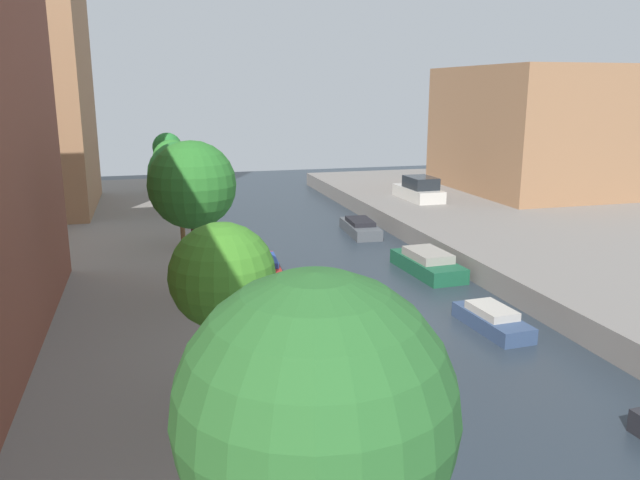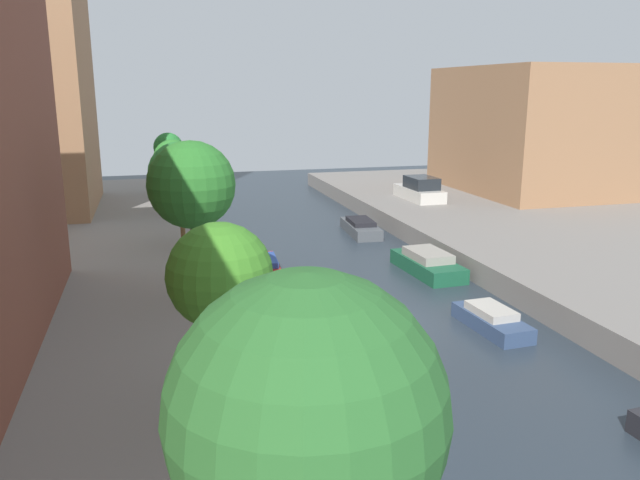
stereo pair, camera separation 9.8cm
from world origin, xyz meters
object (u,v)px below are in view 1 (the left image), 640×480
Objects in this scene: street_tree_2 at (192,185)px; street_tree_4 at (172,159)px; moored_boat_right_2 at (492,320)px; low_block_right at (535,129)px; street_tree_5 at (167,148)px; parked_car at (419,190)px; moored_boat_right_4 at (360,227)px; street_tree_1 at (222,278)px; moored_boat_left_4 at (262,267)px; street_tree_0 at (315,413)px; street_tree_3 at (180,174)px; moored_boat_left_3 at (315,322)px; moored_boat_right_3 at (428,263)px; moored_boat_left_2 at (375,448)px.

street_tree_4 is (0.00, 15.79, -0.83)m from street_tree_2.
street_tree_4 is 1.26× the size of moored_boat_right_2.
street_tree_5 is at bearing 167.02° from low_block_right.
parked_car reaches higher than moored_boat_right_4.
low_block_right is 35.63m from street_tree_1.
street_tree_4 reaches higher than moored_boat_left_4.
moored_boat_left_4 is (3.20, 20.95, -4.68)m from street_tree_0.
moored_boat_left_4 is (3.20, -17.92, -3.67)m from street_tree_5.
moored_boat_right_4 is (6.71, 6.41, 0.00)m from moored_boat_left_4.
moored_boat_left_3 is (3.64, -9.57, -3.81)m from street_tree_3.
low_block_right is 25.20m from street_tree_5.
street_tree_1 is 1.03× the size of street_tree_4.
street_tree_3 is 11.42m from moored_boat_right_4.
street_tree_2 is 1.23× the size of moored_boat_right_3.
street_tree_5 is 25.71m from moored_boat_left_3.
moored_boat_right_4 reaches higher than moored_boat_left_4.
moored_boat_right_2 is at bearing 28.66° from street_tree_1.
street_tree_3 is at bearing 159.06° from moored_boat_right_3.
parked_car is (15.29, 31.52, -3.42)m from street_tree_0.
moored_boat_right_4 is at bearing 88.55° from moored_boat_right_2.
moored_boat_left_2 is (-21.52, -26.89, -4.80)m from low_block_right.
low_block_right is 26.50m from street_tree_3.
low_block_right reaches higher than moored_boat_right_4.
moored_boat_right_2 is (9.54, -18.56, -3.72)m from street_tree_4.
moored_boat_left_4 is at bearing 127.25° from moored_boat_right_2.
moored_boat_left_2 is at bearing -84.71° from street_tree_5.
street_tree_4 is 0.96× the size of parked_car.
street_tree_3 is 1.27× the size of moored_boat_left_4.
street_tree_1 reaches higher than moored_boat_left_4.
moored_boat_left_4 is 0.88× the size of moored_boat_right_4.
street_tree_3 is 1.42× the size of moored_boat_right_2.
street_tree_4 is at bearing 90.00° from street_tree_1.
street_tree_0 is 1.35× the size of moored_boat_left_2.
low_block_right is 2.42× the size of street_tree_2.
street_tree_3 is 17.58m from parked_car.
street_tree_1 is 1.04× the size of moored_boat_left_3.
moored_boat_left_4 is (3.20, -2.29, -3.91)m from street_tree_3.
street_tree_5 is at bearing 90.00° from street_tree_3.
moored_boat_left_3 is 0.99× the size of moored_boat_right_4.
parked_car is (15.29, 24.12, -2.53)m from street_tree_1.
low_block_right reaches higher than moored_boat_left_3.
street_tree_4 is at bearing 90.00° from street_tree_0.
moored_boat_left_4 is 9.28m from moored_boat_right_4.
moored_boat_left_2 reaches higher than moored_boat_right_4.
street_tree_0 reaches higher than street_tree_4.
parked_car is 1.08× the size of moored_boat_left_2.
street_tree_1 is 1.03× the size of moored_boat_right_4.
street_tree_4 is 11.33m from moored_boat_left_4.
street_tree_0 reaches higher than moored_boat_right_4.
street_tree_0 reaches higher than street_tree_2.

